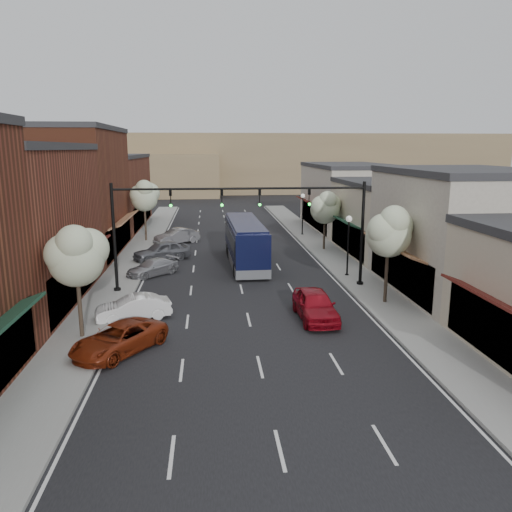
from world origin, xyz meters
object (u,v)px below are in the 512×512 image
object	(u,v)px
signal_mast_right	(327,218)
lamp_post_far	(303,207)
red_hatchback	(315,305)
signal_mast_left	(152,221)
parked_car_d	(162,251)
tree_right_near	(390,230)
parked_car_a	(119,339)
parked_car_b	(133,308)
parked_car_e	(177,236)
tree_left_near	(77,254)
coach_bus	(245,242)
parked_car_c	(153,268)
lamp_post_near	(348,236)
tree_left_far	(145,195)
tree_right_far	(326,207)

from	to	relation	value
signal_mast_right	lamp_post_far	distance (m)	20.19
red_hatchback	signal_mast_left	bearing A→B (deg)	144.55
signal_mast_right	parked_car_d	distance (m)	15.28
signal_mast_left	tree_right_near	bearing A→B (deg)	-16.19
parked_car_a	parked_car_b	distance (m)	4.50
parked_car_e	signal_mast_left	bearing A→B (deg)	-39.03
tree_left_near	coach_bus	xyz separation A→B (m)	(9.05, 15.37, -2.41)
parked_car_a	parked_car_e	xyz separation A→B (m)	(1.02, 26.43, 0.09)
red_hatchback	parked_car_c	bearing A→B (deg)	131.73
parked_car_a	parked_car_b	xyz separation A→B (m)	(-0.00, 4.50, 0.00)
signal_mast_left	tree_right_near	distance (m)	14.55
parked_car_a	parked_car_e	world-z (taller)	parked_car_e
lamp_post_near	parked_car_a	xyz separation A→B (m)	(-14.00, -12.35, -2.35)
lamp_post_near	signal_mast_left	bearing A→B (deg)	-169.44
signal_mast_right	signal_mast_left	xyz separation A→B (m)	(-11.24, 0.00, 0.00)
tree_right_near	parked_car_c	xyz separation A→B (m)	(-14.55, 8.30, -3.86)
tree_right_near	tree_left_far	world-z (taller)	tree_left_far
lamp_post_far	parked_car_d	size ratio (longest dim) A/B	0.94
tree_left_near	parked_car_d	size ratio (longest dim) A/B	1.21
tree_left_far	parked_car_e	xyz separation A→B (m)	(3.08, -1.37, -3.86)
tree_right_far	tree_right_near	bearing A→B (deg)	-90.00
tree_left_far	parked_car_d	xyz separation A→B (m)	(2.29, -8.74, -3.80)
parked_car_c	parked_car_a	bearing A→B (deg)	-43.74
lamp_post_near	parked_car_c	bearing A→B (deg)	172.91
coach_bus	parked_car_e	size ratio (longest dim) A/B	2.54
lamp_post_far	parked_car_e	xyz separation A→B (m)	(-12.98, -3.43, -2.26)
parked_car_a	signal_mast_left	bearing A→B (deg)	122.65
tree_left_far	red_hatchback	distance (m)	27.21
coach_bus	parked_car_d	xyz separation A→B (m)	(-6.77, 1.88, -1.01)
tree_right_far	coach_bus	distance (m)	9.11
lamp_post_near	lamp_post_far	xyz separation A→B (m)	(0.00, 17.50, 0.00)
lamp_post_near	parked_car_e	xyz separation A→B (m)	(-12.98, 14.07, -2.26)
parked_car_c	parked_car_d	world-z (taller)	parked_car_d
tree_right_near	tree_left_near	world-z (taller)	tree_right_near
lamp_post_far	parked_car_a	xyz separation A→B (m)	(-14.00, -29.85, -2.35)
tree_left_far	parked_car_b	distance (m)	23.72
lamp_post_far	red_hatchback	bearing A→B (deg)	-99.11
tree_right_near	lamp_post_near	bearing A→B (deg)	94.77
signal_mast_right	tree_right_near	xyz separation A→B (m)	(2.73, -4.05, -0.17)
signal_mast_left	tree_right_near	size ratio (longest dim) A/B	1.38
tree_right_near	parked_car_b	xyz separation A→B (m)	(-14.55, -1.30, -3.79)
coach_bus	red_hatchback	world-z (taller)	coach_bus
coach_bus	lamp_post_far	bearing A→B (deg)	59.47
signal_mast_right	parked_car_d	xyz separation A→B (m)	(-11.59, 9.20, -3.82)
lamp_post_near	parked_car_c	world-z (taller)	lamp_post_near
lamp_post_far	red_hatchback	distance (m)	26.68
parked_car_b	tree_left_far	bearing A→B (deg)	169.38
signal_mast_left	tree_left_far	xyz separation A→B (m)	(-2.63, 17.95, -0.02)
tree_left_near	parked_car_b	bearing A→B (deg)	52.77
signal_mast_left	tree_right_far	size ratio (longest dim) A/B	1.51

